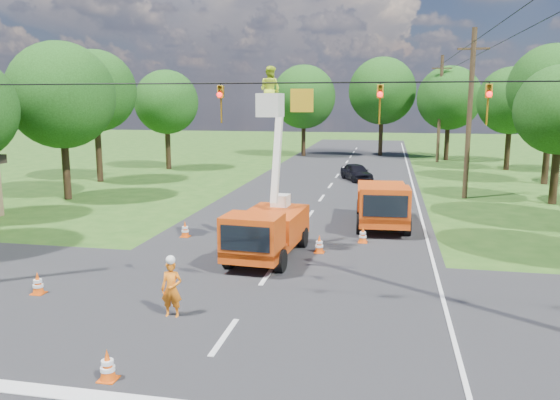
% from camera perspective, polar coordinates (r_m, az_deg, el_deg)
% --- Properties ---
extents(ground, '(140.00, 140.00, 0.00)m').
position_cam_1_polar(ground, '(33.00, 4.37, 0.13)').
color(ground, '#254D17').
rests_on(ground, ground).
extents(road_main, '(12.00, 100.00, 0.06)m').
position_cam_1_polar(road_main, '(33.00, 4.37, 0.13)').
color(road_main, black).
rests_on(road_main, ground).
extents(road_cross, '(56.00, 10.00, 0.07)m').
position_cam_1_polar(road_cross, '(15.88, -3.68, -11.28)').
color(road_cross, black).
rests_on(road_cross, ground).
extents(edge_line, '(0.12, 90.00, 0.02)m').
position_cam_1_polar(edge_line, '(32.82, 14.12, -0.21)').
color(edge_line, silver).
rests_on(edge_line, ground).
extents(bucket_truck, '(2.47, 5.51, 7.07)m').
position_cam_1_polar(bucket_truck, '(20.28, -1.33, -1.92)').
color(bucket_truck, '#BF3A0D').
rests_on(bucket_truck, ground).
extents(second_truck, '(2.60, 5.95, 2.18)m').
position_cam_1_polar(second_truck, '(25.85, 10.65, -0.31)').
color(second_truck, '#BF3A0D').
rests_on(second_truck, ground).
extents(ground_worker, '(0.60, 0.41, 1.61)m').
position_cam_1_polar(ground_worker, '(15.28, -11.26, -9.13)').
color(ground_worker, orange).
rests_on(ground_worker, ground).
extents(distant_car, '(2.90, 4.03, 1.27)m').
position_cam_1_polar(distant_car, '(40.65, 8.00, 2.91)').
color(distant_car, black).
rests_on(distant_car, ground).
extents(traffic_cone_0, '(0.38, 0.38, 0.71)m').
position_cam_1_polar(traffic_cone_0, '(12.52, -17.58, -16.17)').
color(traffic_cone_0, '#EB510C').
rests_on(traffic_cone_0, ground).
extents(traffic_cone_2, '(0.38, 0.38, 0.71)m').
position_cam_1_polar(traffic_cone_2, '(21.24, 4.12, -4.64)').
color(traffic_cone_2, '#EB510C').
rests_on(traffic_cone_2, ground).
extents(traffic_cone_3, '(0.38, 0.38, 0.71)m').
position_cam_1_polar(traffic_cone_3, '(22.91, 8.65, -3.62)').
color(traffic_cone_3, '#EB510C').
rests_on(traffic_cone_3, ground).
extents(traffic_cone_4, '(0.38, 0.38, 0.71)m').
position_cam_1_polar(traffic_cone_4, '(18.35, -23.98, -7.98)').
color(traffic_cone_4, '#EB510C').
rests_on(traffic_cone_4, ground).
extents(traffic_cone_7, '(0.38, 0.38, 0.71)m').
position_cam_1_polar(traffic_cone_7, '(28.63, 12.02, -0.92)').
color(traffic_cone_7, '#EB510C').
rests_on(traffic_cone_7, ground).
extents(traffic_cone_8, '(0.38, 0.38, 0.71)m').
position_cam_1_polar(traffic_cone_8, '(23.95, -9.89, -3.04)').
color(traffic_cone_8, '#EB510C').
rests_on(traffic_cone_8, ground).
extents(pole_right_mid, '(1.80, 0.30, 10.00)m').
position_cam_1_polar(pole_right_mid, '(34.57, 19.20, 8.57)').
color(pole_right_mid, '#4C3823').
rests_on(pole_right_mid, ground).
extents(pole_right_far, '(1.80, 0.30, 10.00)m').
position_cam_1_polar(pole_right_far, '(54.45, 16.36, 9.18)').
color(pole_right_far, '#4C3823').
rests_on(pole_right_far, ground).
extents(signal_span, '(18.00, 0.29, 1.07)m').
position_cam_1_polar(signal_span, '(14.33, 4.81, 10.44)').
color(signal_span, black).
rests_on(signal_span, ground).
extents(tree_left_d, '(6.20, 6.20, 9.24)m').
position_cam_1_polar(tree_left_d, '(34.80, -21.91, 10.09)').
color(tree_left_d, '#382616').
rests_on(tree_left_d, ground).
extents(tree_left_e, '(5.80, 5.80, 9.41)m').
position_cam_1_polar(tree_left_e, '(41.72, -18.76, 10.72)').
color(tree_left_e, '#382616').
rests_on(tree_left_e, ground).
extents(tree_left_f, '(5.40, 5.40, 8.40)m').
position_cam_1_polar(tree_left_f, '(48.02, -11.79, 9.97)').
color(tree_left_f, '#382616').
rests_on(tree_left_f, ground).
extents(tree_right_d, '(6.00, 6.00, 9.70)m').
position_cam_1_polar(tree_right_d, '(42.68, 26.58, 10.41)').
color(tree_right_d, '#382616').
rests_on(tree_right_d, ground).
extents(tree_right_e, '(5.60, 5.60, 8.63)m').
position_cam_1_polar(tree_right_e, '(50.24, 23.01, 9.52)').
color(tree_right_e, '#382616').
rests_on(tree_right_e, ground).
extents(tree_far_a, '(6.60, 6.60, 9.50)m').
position_cam_1_polar(tree_far_a, '(57.93, 2.51, 10.70)').
color(tree_far_a, '#382616').
rests_on(tree_far_a, ground).
extents(tree_far_b, '(7.00, 7.00, 10.32)m').
position_cam_1_polar(tree_far_b, '(59.26, 10.63, 11.13)').
color(tree_far_b, '#382616').
rests_on(tree_far_b, ground).
extents(tree_far_c, '(6.20, 6.20, 9.18)m').
position_cam_1_polar(tree_far_c, '(56.53, 17.26, 10.14)').
color(tree_far_c, '#382616').
rests_on(tree_far_c, ground).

